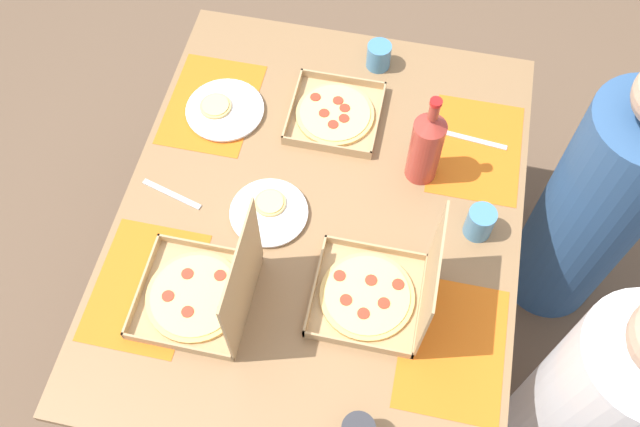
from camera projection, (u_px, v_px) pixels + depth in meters
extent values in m
plane|color=brown|center=(320.00, 312.00, 2.55)|extent=(6.00, 6.00, 0.00)
cylinder|color=#3F3328|center=(227.00, 99.00, 2.60)|extent=(0.07, 0.07, 0.71)
cylinder|color=#3F3328|center=(488.00, 143.00, 2.50)|extent=(0.07, 0.07, 0.71)
cube|color=#936D47|center=(320.00, 216.00, 1.92)|extent=(1.38, 1.11, 0.03)
cube|color=orange|center=(212.00, 104.00, 2.10)|extent=(0.36, 0.26, 0.00)
cube|color=orange|center=(145.00, 286.00, 1.80)|extent=(0.36, 0.26, 0.00)
cube|color=orange|center=(476.00, 149.00, 2.02)|extent=(0.36, 0.26, 0.00)
cube|color=orange|center=(452.00, 347.00, 1.72)|extent=(0.36, 0.26, 0.00)
cube|color=tan|center=(367.00, 297.00, 1.78)|extent=(0.28, 0.28, 0.01)
cube|color=tan|center=(376.00, 248.00, 1.83)|extent=(0.01, 0.28, 0.03)
cube|color=tan|center=(358.00, 345.00, 1.70)|extent=(0.01, 0.28, 0.03)
cube|color=tan|center=(315.00, 284.00, 1.78)|extent=(0.28, 0.01, 0.03)
cube|color=tan|center=(420.00, 305.00, 1.75)|extent=(0.28, 0.01, 0.03)
cylinder|color=#E0B76B|center=(367.00, 296.00, 1.77)|extent=(0.25, 0.25, 0.01)
cylinder|color=#EFD67F|center=(367.00, 295.00, 1.77)|extent=(0.22, 0.22, 0.00)
cylinder|color=red|center=(363.00, 313.00, 1.74)|extent=(0.03, 0.03, 0.00)
cylinder|color=red|center=(384.00, 303.00, 1.75)|extent=(0.03, 0.03, 0.00)
cylinder|color=red|center=(398.00, 284.00, 1.78)|extent=(0.03, 0.03, 0.00)
cylinder|color=red|center=(371.00, 280.00, 1.78)|extent=(0.03, 0.03, 0.00)
cylinder|color=red|center=(340.00, 276.00, 1.79)|extent=(0.03, 0.03, 0.00)
cylinder|color=red|center=(346.00, 300.00, 1.76)|extent=(0.03, 0.03, 0.00)
cube|color=tan|center=(431.00, 280.00, 1.62)|extent=(0.28, 0.01, 0.28)
cube|color=tan|center=(335.00, 116.00, 2.07)|extent=(0.27, 0.27, 0.01)
cube|color=tan|center=(343.00, 79.00, 2.12)|extent=(0.01, 0.27, 0.03)
cube|color=tan|center=(326.00, 147.00, 1.99)|extent=(0.01, 0.27, 0.03)
cube|color=tan|center=(292.00, 105.00, 2.07)|extent=(0.27, 0.01, 0.03)
cube|color=tan|center=(378.00, 119.00, 2.04)|extent=(0.27, 0.01, 0.03)
cylinder|color=#E0B76B|center=(335.00, 114.00, 2.07)|extent=(0.24, 0.24, 0.01)
cylinder|color=#EFD67F|center=(335.00, 112.00, 2.06)|extent=(0.21, 0.21, 0.00)
cylinder|color=red|center=(333.00, 124.00, 2.03)|extent=(0.03, 0.03, 0.00)
cylinder|color=red|center=(344.00, 118.00, 2.04)|extent=(0.03, 0.03, 0.00)
cylinder|color=red|center=(346.00, 108.00, 2.06)|extent=(0.03, 0.03, 0.00)
cylinder|color=red|center=(338.00, 100.00, 2.08)|extent=(0.03, 0.03, 0.00)
cylinder|color=red|center=(315.00, 97.00, 2.08)|extent=(0.03, 0.03, 0.00)
cylinder|color=red|center=(324.00, 113.00, 2.05)|extent=(0.03, 0.03, 0.00)
cube|color=tan|center=(196.00, 298.00, 1.78)|extent=(0.29, 0.29, 0.01)
cube|color=tan|center=(210.00, 247.00, 1.83)|extent=(0.01, 0.29, 0.03)
cube|color=tan|center=(178.00, 347.00, 1.70)|extent=(0.01, 0.29, 0.03)
cube|color=tan|center=(142.00, 285.00, 1.78)|extent=(0.29, 0.01, 0.03)
cube|color=tan|center=(248.00, 306.00, 1.75)|extent=(0.29, 0.01, 0.03)
cylinder|color=#E0B76B|center=(195.00, 296.00, 1.77)|extent=(0.25, 0.25, 0.01)
cylinder|color=#EFD67F|center=(194.00, 295.00, 1.77)|extent=(0.23, 0.23, 0.00)
cylinder|color=red|center=(187.00, 312.00, 1.74)|extent=(0.03, 0.03, 0.00)
cylinder|color=red|center=(224.00, 308.00, 1.74)|extent=(0.03, 0.03, 0.00)
cylinder|color=red|center=(220.00, 275.00, 1.79)|extent=(0.03, 0.03, 0.00)
cylinder|color=red|center=(187.00, 274.00, 1.79)|extent=(0.03, 0.03, 0.00)
cylinder|color=red|center=(168.00, 296.00, 1.76)|extent=(0.03, 0.03, 0.00)
cube|color=tan|center=(242.00, 280.00, 1.61)|extent=(0.29, 0.01, 0.29)
cylinder|color=white|center=(225.00, 111.00, 2.08)|extent=(0.23, 0.23, 0.01)
cylinder|color=white|center=(225.00, 109.00, 2.07)|extent=(0.24, 0.24, 0.01)
cylinder|color=#E0B76B|center=(216.00, 106.00, 2.07)|extent=(0.10, 0.10, 0.01)
cylinder|color=#EFD67F|center=(215.00, 105.00, 2.06)|extent=(0.08, 0.08, 0.00)
cylinder|color=white|center=(269.00, 214.00, 1.90)|extent=(0.21, 0.21, 0.01)
cylinder|color=white|center=(269.00, 212.00, 1.90)|extent=(0.22, 0.22, 0.01)
cylinder|color=#E0B76B|center=(270.00, 203.00, 1.90)|extent=(0.09, 0.09, 0.01)
cylinder|color=#EFD67F|center=(270.00, 202.00, 1.90)|extent=(0.07, 0.07, 0.00)
cylinder|color=#B2382D|center=(425.00, 150.00, 1.88)|extent=(0.09, 0.09, 0.22)
cone|color=#B2382D|center=(432.00, 122.00, 1.77)|extent=(0.09, 0.09, 0.04)
cylinder|color=#B2382D|center=(434.00, 111.00, 1.73)|extent=(0.03, 0.03, 0.06)
cylinder|color=red|center=(436.00, 102.00, 1.70)|extent=(0.03, 0.03, 0.01)
cylinder|color=teal|center=(379.00, 56.00, 2.14)|extent=(0.08, 0.08, 0.09)
cylinder|color=teal|center=(480.00, 222.00, 1.84)|extent=(0.08, 0.08, 0.10)
cube|color=#B7B7BC|center=(172.00, 194.00, 1.94)|extent=(0.07, 0.19, 0.00)
cube|color=#B7B7BC|center=(475.00, 140.00, 2.03)|extent=(0.04, 0.19, 0.00)
cylinder|color=#33598C|center=(589.00, 215.00, 2.19)|extent=(0.32, 0.32, 0.99)
cylinder|color=white|center=(583.00, 408.00, 1.91)|extent=(0.32, 0.32, 0.94)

